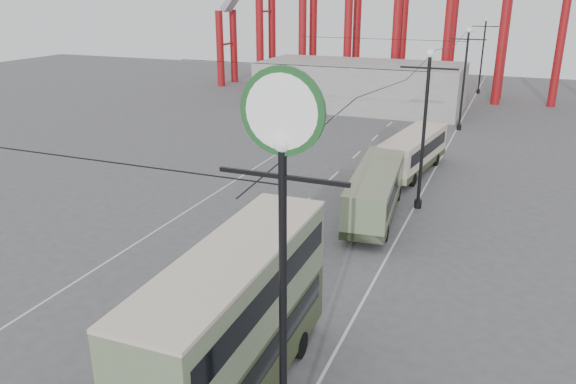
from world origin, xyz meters
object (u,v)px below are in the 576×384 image
at_px(single_decker_cream, 413,151).
at_px(double_decker_bus, 236,318).
at_px(pedestrian, 313,234).
at_px(lamp_post_near, 283,195).
at_px(single_decker_green, 376,190).

bearing_deg(single_decker_cream, double_decker_bus, -83.80).
bearing_deg(pedestrian, lamp_post_near, 72.69).
relative_size(double_decker_bus, single_decker_cream, 1.04).
height_order(single_decker_green, single_decker_cream, single_decker_cream).
bearing_deg(pedestrian, single_decker_green, -139.80).
bearing_deg(single_decker_cream, pedestrian, -90.34).
height_order(double_decker_bus, pedestrian, double_decker_bus).
relative_size(double_decker_bus, pedestrian, 5.13).
distance_m(double_decker_bus, pedestrian, 11.28).
bearing_deg(single_decker_cream, lamp_post_near, -78.89).
distance_m(single_decker_green, pedestrian, 6.10).
distance_m(double_decker_bus, single_decker_green, 16.90).
xyz_separation_m(lamp_post_near, single_decker_green, (-2.09, 18.74, -6.27)).
xyz_separation_m(double_decker_bus, pedestrian, (-1.43, 11.02, -1.96)).
bearing_deg(lamp_post_near, single_decker_green, 96.37).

